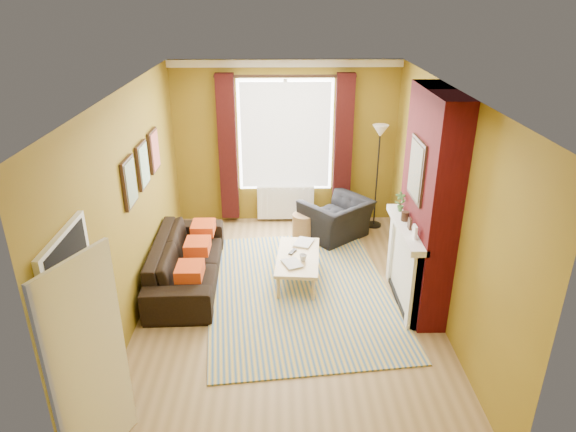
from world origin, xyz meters
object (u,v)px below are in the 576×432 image
object	(u,v)px
sofa	(187,261)
coffee_table	(298,258)
floor_lamp	(379,148)
armchair	(336,219)
wicker_stool	(303,227)

from	to	relation	value
sofa	coffee_table	distance (m)	1.57
sofa	coffee_table	world-z (taller)	sofa
sofa	coffee_table	xyz separation A→B (m)	(1.57, 0.01, 0.02)
coffee_table	floor_lamp	world-z (taller)	floor_lamp
coffee_table	armchair	bearing A→B (deg)	68.79
coffee_table	wicker_stool	world-z (taller)	wicker_stool
floor_lamp	coffee_table	bearing A→B (deg)	-127.73
floor_lamp	wicker_stool	bearing A→B (deg)	-157.49
sofa	armchair	distance (m)	2.64
sofa	coffee_table	size ratio (longest dim) A/B	1.84
sofa	coffee_table	bearing A→B (deg)	-91.39
armchair	coffee_table	size ratio (longest dim) A/B	0.84
armchair	floor_lamp	xyz separation A→B (m)	(0.72, 0.43, 1.09)
wicker_stool	floor_lamp	distance (m)	1.82
coffee_table	floor_lamp	size ratio (longest dim) A/B	0.67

